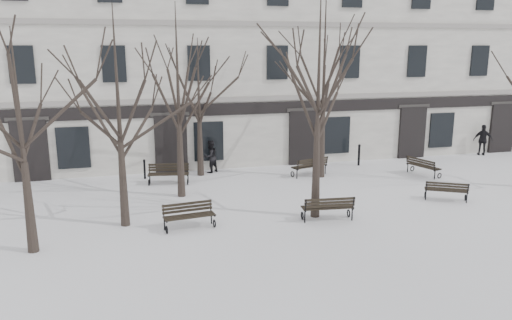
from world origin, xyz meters
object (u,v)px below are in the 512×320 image
object	(u,v)px
tree_0	(19,116)
bench_3	(169,173)
bench_0	(189,215)
bench_5	(423,166)
tree_2	(319,76)
bench_2	(446,190)
bench_4	(310,166)
bench_1	(328,207)
tree_1	(117,91)

from	to	relation	value
tree_0	bench_3	world-z (taller)	tree_0
bench_0	bench_5	size ratio (longest dim) A/B	1.00
tree_0	tree_2	world-z (taller)	tree_2
tree_0	bench_2	size ratio (longest dim) A/B	3.93
tree_0	bench_4	xyz separation A→B (m)	(11.58, 6.54, -3.73)
bench_5	tree_0	bearing A→B (deg)	90.13
bench_1	tree_0	bearing A→B (deg)	7.45
tree_0	tree_1	distance (m)	3.29
bench_0	bench_4	size ratio (longest dim) A/B	0.95
bench_3	bench_4	bearing A→B (deg)	7.18
bench_0	bench_5	xyz separation A→B (m)	(12.03, 4.39, -0.01)
tree_1	bench_0	size ratio (longest dim) A/B	4.11
bench_0	bench_3	size ratio (longest dim) A/B	0.96
bench_3	bench_5	xyz separation A→B (m)	(12.21, -1.60, -0.03)
tree_0	bench_2	world-z (taller)	tree_0
bench_0	tree_2	bearing A→B (deg)	-6.55
tree_0	bench_0	distance (m)	6.25
bench_1	bench_4	size ratio (longest dim) A/B	1.00
tree_0	bench_2	xyz separation A→B (m)	(15.56, 1.32, -3.78)
bench_1	bench_5	bearing A→B (deg)	-139.55
bench_0	bench_1	distance (m)	5.01
bench_2	bench_5	bearing A→B (deg)	-80.39
tree_2	bench_5	size ratio (longest dim) A/B	4.49
tree_1	bench_1	xyz separation A→B (m)	(7.14, -1.37, -4.22)
bench_0	bench_3	world-z (taller)	bench_3
bench_1	bench_5	size ratio (longest dim) A/B	1.04
tree_0	bench_0	size ratio (longest dim) A/B	3.68
tree_0	bench_1	world-z (taller)	tree_0
bench_2	bench_4	bearing A→B (deg)	-23.23
bench_3	bench_5	world-z (taller)	bench_3
bench_1	tree_2	bearing A→B (deg)	-57.52
bench_3	bench_2	bearing A→B (deg)	-17.49
bench_1	tree_1	bearing A→B (deg)	-5.21
bench_3	bench_5	size ratio (longest dim) A/B	1.04
bench_1	bench_5	world-z (taller)	bench_1
tree_1	bench_1	bearing A→B (deg)	-10.85
tree_0	bench_2	bearing A→B (deg)	4.83
bench_0	bench_3	distance (m)	5.99
bench_2	bench_4	distance (m)	6.56
bench_2	bench_3	xyz separation A→B (m)	(-10.81, 5.49, 0.05)
bench_4	tree_2	bearing A→B (deg)	54.34
bench_0	bench_3	bearing A→B (deg)	84.70
tree_2	bench_5	world-z (taller)	tree_2
bench_3	bench_5	distance (m)	12.32
tree_1	bench_2	bearing A→B (deg)	-1.64
bench_0	bench_3	xyz separation A→B (m)	(-0.19, 5.99, 0.02)
bench_4	tree_1	bearing A→B (deg)	12.04
tree_1	bench_0	xyz separation A→B (m)	(2.16, -0.87, -4.25)
bench_1	bench_2	world-z (taller)	bench_1
tree_0	bench_4	distance (m)	13.81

